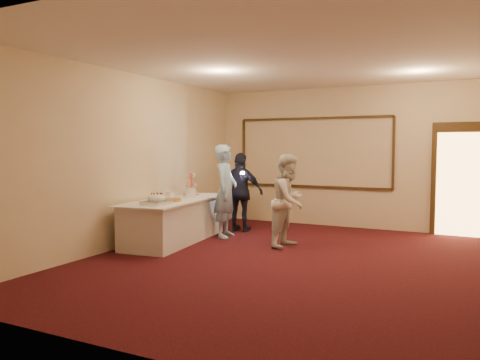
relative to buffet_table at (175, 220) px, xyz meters
The scene contains 14 objects.
floor 2.60m from the buffet_table, 13.18° to the right, with size 7.00×7.00×0.00m, color black.
room_walls 3.05m from the buffet_table, 13.18° to the right, with size 6.04×7.04×3.02m.
wall_molding 3.56m from the buffet_table, 59.45° to the left, with size 3.45×0.04×1.55m.
doorway 5.51m from the buffet_table, 31.65° to the left, with size 1.05×0.07×2.20m.
buffet_table is the anchor object (origin of this frame).
pavlova_tray 0.95m from the buffet_table, 76.70° to the right, with size 0.36×0.51×0.18m.
cupcake_stand 1.00m from the buffet_table, 101.08° to the left, with size 0.33×0.33×0.48m.
plate_stack_a 0.47m from the buffet_table, behind, with size 0.17×0.17×0.14m.
plate_stack_b 0.62m from the buffet_table, 77.28° to the left, with size 0.21×0.21×0.18m.
tart 0.59m from the buffet_table, 58.46° to the right, with size 0.31×0.31×0.06m.
man 1.11m from the buffet_table, 49.36° to the left, with size 0.64×0.42×1.77m, color #88ACD6.
woman 2.13m from the buffet_table, 13.18° to the left, with size 0.78×0.60×1.60m, color beige.
guest 1.63m from the buffet_table, 65.97° to the left, with size 0.94×0.39×1.61m, color black.
camera_flash 1.66m from the buffet_table, 57.14° to the left, with size 0.07×0.04×0.05m, color white.
Camera 1 is at (2.31, -6.48, 1.71)m, focal length 35.00 mm.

